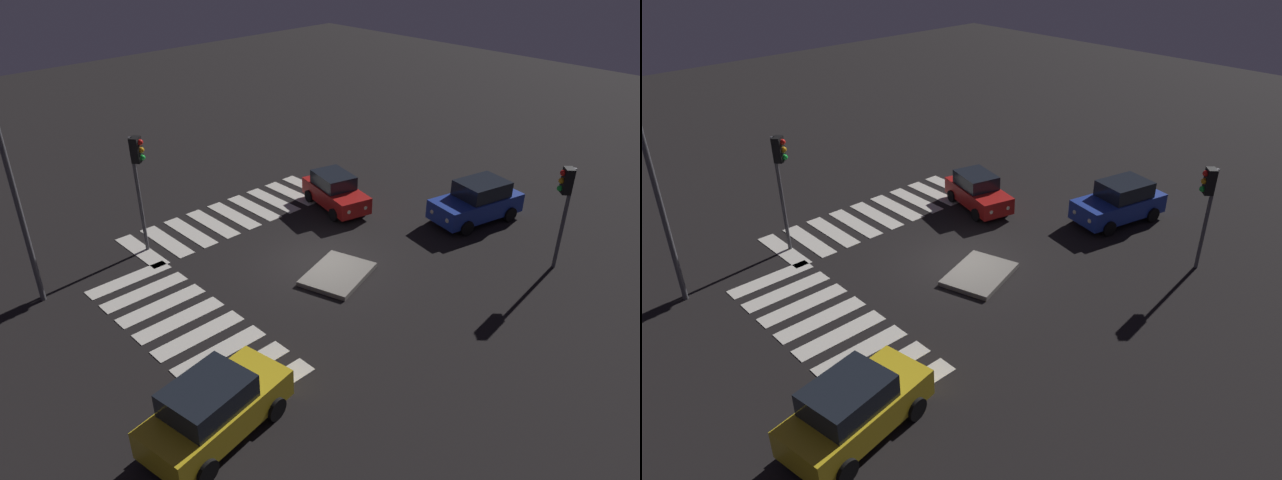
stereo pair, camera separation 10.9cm
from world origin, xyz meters
TOP-DOWN VIEW (x-y plane):
  - ground_plane at (0.00, 0.00)m, footprint 80.00×80.00m
  - traffic_island at (0.22, 1.19)m, footprint 3.13×2.68m
  - car_red at (-3.95, -3.10)m, footprint 2.40×3.91m
  - car_blue at (-7.51, 2.12)m, footprint 4.39×2.65m
  - car_yellow at (7.95, 4.39)m, footprint 4.34×2.46m
  - traffic_light_west at (-6.19, 6.37)m, footprint 0.54×0.54m
  - traffic_light_east at (4.26, -5.47)m, footprint 0.54×0.53m
  - street_lamp at (8.81, -4.95)m, footprint 0.56×0.56m
  - crosswalk_near at (0.00, -5.62)m, footprint 9.90×3.20m
  - crosswalk_side at (6.00, 0.00)m, footprint 3.20×8.75m

SIDE VIEW (x-z plane):
  - ground_plane at x=0.00m, z-range 0.00..0.00m
  - crosswalk_near at x=0.00m, z-range 0.00..0.02m
  - crosswalk_side at x=6.00m, z-range 0.00..0.02m
  - traffic_island at x=0.22m, z-range 0.00..0.18m
  - car_red at x=-3.95m, z-range -0.01..1.59m
  - car_yellow at x=7.95m, z-range -0.02..1.79m
  - car_blue at x=-7.51m, z-range -0.02..1.79m
  - traffic_light_west at x=-6.19m, z-range 1.05..5.13m
  - traffic_light_east at x=4.26m, z-range 1.22..5.99m
  - street_lamp at x=8.81m, z-range 1.39..9.02m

